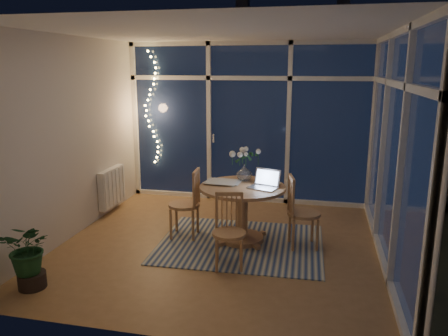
{
  "coord_description": "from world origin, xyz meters",
  "views": [
    {
      "loc": [
        1.16,
        -5.04,
        2.22
      ],
      "look_at": [
        -0.02,
        0.25,
        0.95
      ],
      "focal_mm": 35.0,
      "sensor_mm": 36.0,
      "label": 1
    }
  ],
  "objects_px": {
    "laptop": "(263,179)",
    "potted_plant": "(29,253)",
    "chair_front": "(229,232)",
    "chair_right": "(304,212)",
    "flower_vase": "(244,173)",
    "chair_left": "(184,203)",
    "dining_table": "(242,214)"
  },
  "relations": [
    {
      "from": "chair_left",
      "to": "chair_front",
      "type": "xyz_separation_m",
      "value": [
        0.76,
        -0.76,
        -0.04
      ]
    },
    {
      "from": "chair_left",
      "to": "chair_right",
      "type": "height_order",
      "value": "chair_left"
    },
    {
      "from": "laptop",
      "to": "potted_plant",
      "type": "distance_m",
      "value": 2.73
    },
    {
      "from": "chair_right",
      "to": "chair_front",
      "type": "height_order",
      "value": "chair_right"
    },
    {
      "from": "chair_front",
      "to": "flower_vase",
      "type": "distance_m",
      "value": 1.12
    },
    {
      "from": "laptop",
      "to": "flower_vase",
      "type": "bearing_deg",
      "value": 150.59
    },
    {
      "from": "chair_left",
      "to": "potted_plant",
      "type": "distance_m",
      "value": 1.99
    },
    {
      "from": "potted_plant",
      "to": "flower_vase",
      "type": "bearing_deg",
      "value": 46.13
    },
    {
      "from": "chair_right",
      "to": "chair_front",
      "type": "xyz_separation_m",
      "value": [
        -0.79,
        -0.76,
        -0.04
      ]
    },
    {
      "from": "chair_left",
      "to": "potted_plant",
      "type": "relative_size",
      "value": 1.23
    },
    {
      "from": "chair_front",
      "to": "laptop",
      "type": "height_order",
      "value": "laptop"
    },
    {
      "from": "dining_table",
      "to": "chair_left",
      "type": "distance_m",
      "value": 0.78
    },
    {
      "from": "flower_vase",
      "to": "potted_plant",
      "type": "relative_size",
      "value": 0.28
    },
    {
      "from": "dining_table",
      "to": "chair_left",
      "type": "relative_size",
      "value": 1.17
    },
    {
      "from": "laptop",
      "to": "chair_left",
      "type": "bearing_deg",
      "value": -163.66
    },
    {
      "from": "chair_right",
      "to": "chair_front",
      "type": "bearing_deg",
      "value": 120.94
    },
    {
      "from": "dining_table",
      "to": "chair_front",
      "type": "xyz_separation_m",
      "value": [
        -0.01,
        -0.77,
        0.06
      ]
    },
    {
      "from": "chair_left",
      "to": "chair_front",
      "type": "height_order",
      "value": "chair_left"
    },
    {
      "from": "chair_right",
      "to": "potted_plant",
      "type": "distance_m",
      "value": 3.13
    },
    {
      "from": "chair_right",
      "to": "laptop",
      "type": "xyz_separation_m",
      "value": [
        -0.51,
        -0.04,
        0.4
      ]
    },
    {
      "from": "chair_front",
      "to": "chair_right",
      "type": "bearing_deg",
      "value": 32.18
    },
    {
      "from": "chair_right",
      "to": "laptop",
      "type": "height_order",
      "value": "laptop"
    },
    {
      "from": "flower_vase",
      "to": "potted_plant",
      "type": "distance_m",
      "value": 2.72
    },
    {
      "from": "laptop",
      "to": "potted_plant",
      "type": "relative_size",
      "value": 0.44
    },
    {
      "from": "dining_table",
      "to": "flower_vase",
      "type": "height_order",
      "value": "flower_vase"
    },
    {
      "from": "chair_left",
      "to": "potted_plant",
      "type": "height_order",
      "value": "chair_left"
    },
    {
      "from": "chair_front",
      "to": "flower_vase",
      "type": "relative_size",
      "value": 4.07
    },
    {
      "from": "chair_front",
      "to": "laptop",
      "type": "xyz_separation_m",
      "value": [
        0.28,
        0.72,
        0.44
      ]
    },
    {
      "from": "laptop",
      "to": "chair_right",
      "type": "bearing_deg",
      "value": 22.81
    },
    {
      "from": "laptop",
      "to": "flower_vase",
      "type": "relative_size",
      "value": 1.61
    },
    {
      "from": "dining_table",
      "to": "potted_plant",
      "type": "relative_size",
      "value": 1.43
    },
    {
      "from": "dining_table",
      "to": "potted_plant",
      "type": "xyz_separation_m",
      "value": [
        -1.88,
        -1.66,
        0.01
      ]
    }
  ]
}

